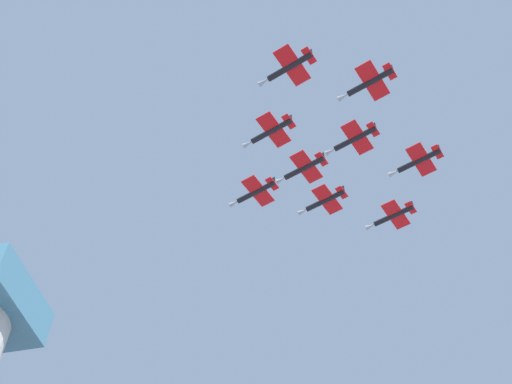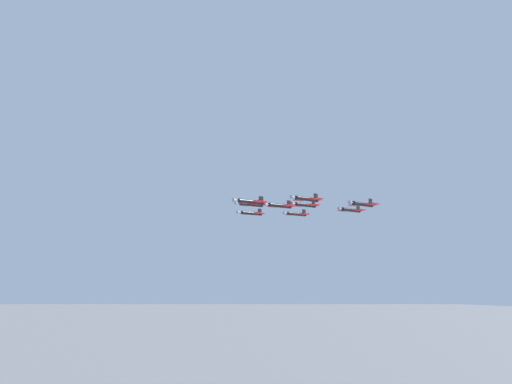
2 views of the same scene
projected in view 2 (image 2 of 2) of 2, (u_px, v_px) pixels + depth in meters
jet_lead at (250, 202)px, 145.08m from camera, size 10.29×13.37×2.81m
jet_port_inner at (306, 199)px, 145.29m from camera, size 10.29×13.37×2.81m
jet_starboard_inner at (251, 204)px, 162.88m from camera, size 10.29×13.37×2.81m
jet_port_outer at (279, 206)px, 154.81m from camera, size 10.29×13.37×2.81m
jet_starboard_outer at (362, 204)px, 145.15m from camera, size 10.29×13.37×2.81m
jet_center_rear at (251, 213)px, 180.32m from camera, size 10.29×13.37×2.81m
jet_port_trail at (305, 205)px, 164.73m from camera, size 10.29×13.37×2.81m
jet_starboard_trail at (351, 210)px, 162.78m from camera, size 10.29×13.37×2.81m
jet_tail_end at (296, 214)px, 180.36m from camera, size 10.29×13.37×2.81m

